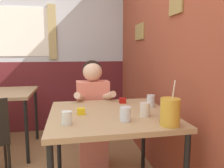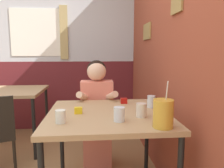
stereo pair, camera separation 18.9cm
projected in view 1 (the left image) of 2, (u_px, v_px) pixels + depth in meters
brick_wall_right at (149, 43)px, 2.47m from camera, size 0.08×4.27×2.70m
back_wall at (44, 45)px, 3.36m from camera, size 5.45×0.09×2.70m
main_table at (110, 121)px, 1.74m from camera, size 0.95×0.93×0.77m
background_table at (0, 99)px, 2.65m from camera, size 0.80×0.79×0.77m
person_seated at (93, 111)px, 2.35m from camera, size 0.42×0.41×1.16m
cocktail_pitcher at (170, 112)px, 1.41m from camera, size 0.13×0.13×0.30m
glass_near_pitcher at (125, 114)px, 1.51m from camera, size 0.08×0.08×0.10m
glass_center at (67, 118)px, 1.44m from camera, size 0.07×0.07×0.09m
glass_far_side at (145, 109)px, 1.63m from camera, size 0.08×0.08×0.10m
glass_by_brick at (151, 101)px, 1.92m from camera, size 0.07×0.07×0.10m
condiment_ketchup at (122, 101)px, 2.05m from camera, size 0.06×0.04×0.05m
condiment_mustard at (81, 111)px, 1.68m from camera, size 0.06×0.04×0.05m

